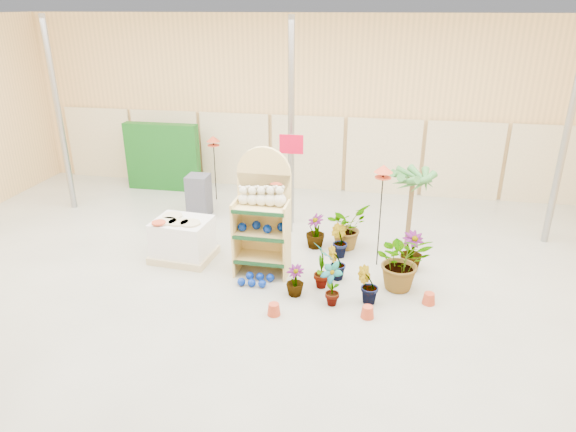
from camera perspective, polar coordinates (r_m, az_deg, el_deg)
name	(u,v)px	position (r m, az deg, el deg)	size (l,w,h in m)	color
room	(264,162)	(8.74, -2.65, 6.05)	(15.20, 12.10, 4.70)	gray
display_shelf	(263,216)	(9.41, -2.75, -0.05)	(1.00, 0.64, 2.37)	#D5B66D
teddy_bears	(264,197)	(9.15, -2.73, 2.08)	(0.88, 0.24, 0.39)	beige
gazing_balls_shelf	(262,227)	(9.35, -2.92, -1.22)	(0.87, 0.30, 0.17)	navy
gazing_balls_floor	(256,280)	(9.35, -3.59, -7.08)	(0.63, 0.39, 0.15)	navy
pallet_stack	(183,239)	(10.29, -11.61, -2.57)	(1.23, 1.06, 0.85)	tan
charcoal_planters	(199,196)	(12.30, -9.87, 2.25)	(0.50, 0.50, 1.00)	#34343C
trellis_stock	(163,157)	(14.21, -13.75, 6.39)	(2.00, 0.30, 1.80)	#0F4B12
offer_sign	(291,164)	(10.85, 0.39, 5.80)	(0.50, 0.08, 2.20)	gray
bird_table_front	(278,182)	(9.30, -1.16, 3.80)	(0.34, 0.34, 1.84)	black
bird_table_right	(383,172)	(9.45, 10.55, 4.78)	(0.34, 0.34, 2.02)	black
bird_table_back	(213,141)	(12.98, -8.30, 8.26)	(0.34, 0.34, 1.67)	black
palm	(413,178)	(10.47, 13.73, 4.18)	(0.70, 0.70, 1.77)	brown
potted_plant_0	(322,265)	(9.05, 3.83, -5.46)	(0.47, 0.32, 0.90)	#346F30
potted_plant_1	(336,263)	(9.39, 5.37, -5.27)	(0.36, 0.29, 0.66)	#346F30
potted_plant_3	(412,251)	(9.96, 13.57, -3.82)	(0.42, 0.42, 0.75)	#346F30
potted_plant_5	(339,241)	(10.24, 5.67, -2.78)	(0.37, 0.30, 0.67)	#346F30
potted_plant_6	(347,226)	(10.58, 6.53, -1.15)	(0.84, 0.73, 0.93)	#346F30
potted_plant_7	(295,281)	(8.89, 0.79, -7.20)	(0.31, 0.31, 0.56)	#346F30
potted_plant_8	(332,284)	(8.60, 4.87, -7.55)	(0.41, 0.28, 0.78)	#346F30
potted_plant_9	(367,285)	(8.73, 8.83, -7.62)	(0.37, 0.30, 0.68)	#346F30
potted_plant_10	(402,261)	(9.20, 12.55, -4.87)	(0.97, 0.84, 1.07)	#346F30
potted_plant_11	(315,231)	(10.57, 3.05, -1.69)	(0.41, 0.41, 0.72)	#346F30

